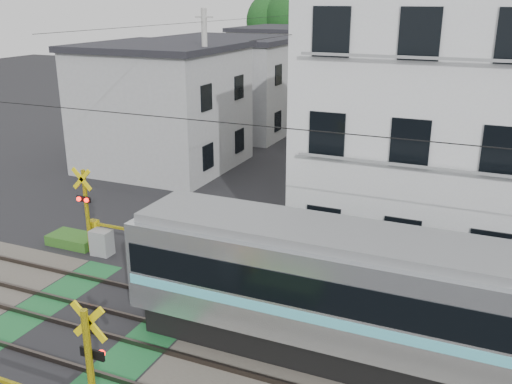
% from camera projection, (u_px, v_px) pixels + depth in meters
% --- Properties ---
extents(ground, '(120.00, 120.00, 0.00)m').
position_uv_depth(ground, '(94.00, 321.00, 15.63)').
color(ground, black).
extents(track_bed, '(120.00, 120.00, 0.14)m').
position_uv_depth(track_bed, '(94.00, 320.00, 15.62)').
color(track_bed, '#47423A').
rests_on(track_bed, ground).
extents(crossing_signal_far, '(4.74, 0.65, 3.09)m').
position_uv_depth(crossing_signal_far, '(100.00, 235.00, 19.55)').
color(crossing_signal_far, yellow).
rests_on(crossing_signal_far, ground).
extents(apartment_block, '(10.20, 8.36, 9.30)m').
position_uv_depth(apartment_block, '(468.00, 116.00, 19.14)').
color(apartment_block, silver).
rests_on(apartment_block, ground).
extents(houses_row, '(22.07, 31.35, 6.80)m').
position_uv_depth(houses_row, '(351.00, 82.00, 36.97)').
color(houses_row, '#9A9C9F').
rests_on(houses_row, ground).
extents(tree_hill, '(40.00, 13.28, 11.36)m').
position_uv_depth(tree_hill, '(410.00, 29.00, 55.60)').
color(tree_hill, '#174718').
rests_on(tree_hill, ground).
extents(catenary, '(60.00, 5.04, 7.00)m').
position_uv_depth(catenary, '(305.00, 230.00, 12.19)').
color(catenary, '#2D2D33').
rests_on(catenary, ground).
extents(utility_poles, '(7.90, 42.00, 8.00)m').
position_uv_depth(utility_poles, '(318.00, 73.00, 34.67)').
color(utility_poles, '#A5A5A0').
rests_on(utility_poles, ground).
extents(pedestrian, '(0.77, 0.63, 1.80)m').
position_uv_depth(pedestrian, '(374.00, 111.00, 39.89)').
color(pedestrian, black).
rests_on(pedestrian, ground).
extents(weed_patches, '(10.25, 8.80, 0.40)m').
position_uv_depth(weed_patches, '(145.00, 331.00, 14.83)').
color(weed_patches, '#2D5E1E').
rests_on(weed_patches, ground).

